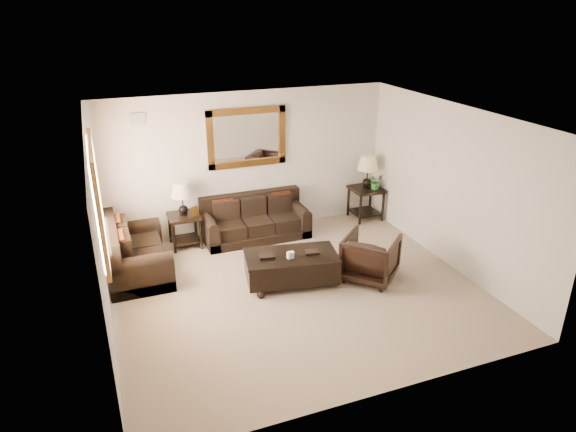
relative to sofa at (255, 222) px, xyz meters
name	(u,v)px	position (x,y,z in m)	size (l,w,h in m)	color
room	(297,210)	(0.00, -2.11, 1.06)	(5.51, 5.01, 2.71)	#86735C
window	(98,200)	(-2.70, -1.21, 1.26)	(0.07, 1.96, 1.66)	white
mirror	(247,138)	(0.00, 0.36, 1.56)	(1.50, 0.06, 1.10)	#49290E
air_vent	(138,118)	(-1.90, 0.37, 2.06)	(0.25, 0.02, 0.18)	#999999
sofa	(255,222)	(0.00, 0.00, 0.00)	(1.97, 0.85, 0.80)	black
loveseat	(133,256)	(-2.30, -0.70, 0.05)	(0.97, 1.64, 0.92)	black
end_table_left	(183,205)	(-1.31, 0.07, 0.51)	(0.56, 0.56, 1.23)	black
end_table_right	(367,178)	(2.40, 0.05, 0.58)	(0.61, 0.61, 1.34)	black
coffee_table	(291,265)	(0.01, -1.87, 0.02)	(1.57, 1.03, 0.62)	black
armchair	(371,256)	(1.25, -2.20, 0.12)	(0.80, 0.75, 0.82)	black
potted_plant	(375,183)	(2.54, -0.07, 0.50)	(0.29, 0.32, 0.25)	#225D1F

